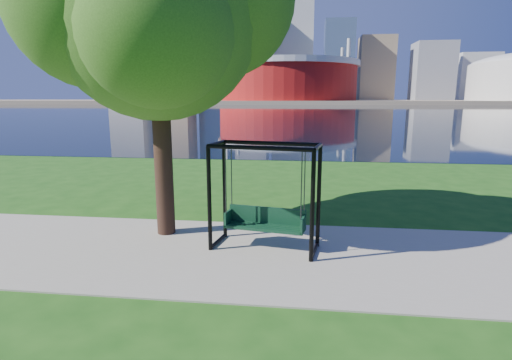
# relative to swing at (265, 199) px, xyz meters

# --- Properties ---
(ground) EXTENTS (900.00, 900.00, 0.00)m
(ground) POSITION_rel_swing_xyz_m (0.03, 0.11, -1.07)
(ground) COLOR #1E5114
(ground) RESTS_ON ground
(path) EXTENTS (120.00, 4.00, 0.03)m
(path) POSITION_rel_swing_xyz_m (0.03, -0.39, -1.06)
(path) COLOR #9E937F
(path) RESTS_ON ground
(river) EXTENTS (900.00, 180.00, 0.02)m
(river) POSITION_rel_swing_xyz_m (0.03, 102.11, -1.06)
(river) COLOR black
(river) RESTS_ON ground
(far_bank) EXTENTS (900.00, 228.00, 2.00)m
(far_bank) POSITION_rel_swing_xyz_m (0.03, 306.11, -0.07)
(far_bank) COLOR #937F60
(far_bank) RESTS_ON ground
(stadium) EXTENTS (83.00, 83.00, 32.00)m
(stadium) POSITION_rel_swing_xyz_m (-9.97, 235.11, 13.16)
(stadium) COLOR maroon
(stadium) RESTS_ON far_bank
(skyline) EXTENTS (392.00, 66.00, 96.50)m
(skyline) POSITION_rel_swing_xyz_m (-4.24, 319.51, 34.82)
(skyline) COLOR gray
(skyline) RESTS_ON far_bank
(swing) EXTENTS (2.29, 1.29, 2.22)m
(swing) POSITION_rel_swing_xyz_m (0.00, 0.00, 0.00)
(swing) COLOR black
(swing) RESTS_ON ground
(park_tree) EXTENTS (5.75, 5.19, 7.14)m
(park_tree) POSITION_rel_swing_xyz_m (-2.41, 0.72, 3.89)
(park_tree) COLOR black
(park_tree) RESTS_ON ground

